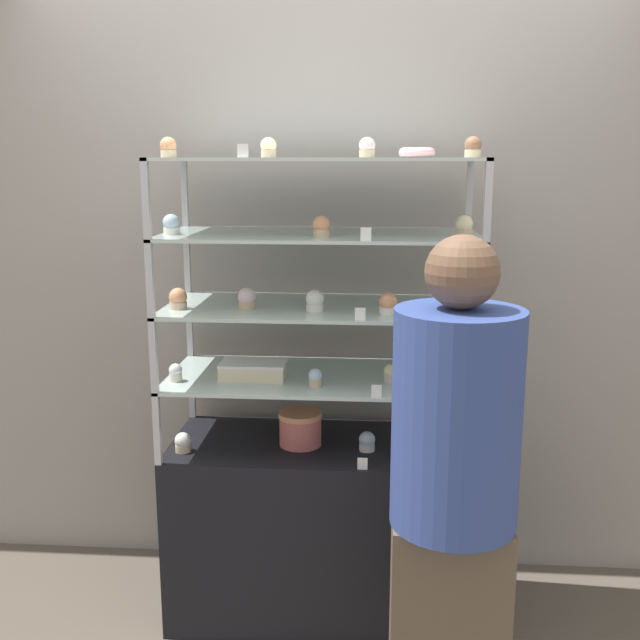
% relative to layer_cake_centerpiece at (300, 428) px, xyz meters
% --- Properties ---
extents(ground_plane, '(20.00, 20.00, 0.00)m').
position_rel_layer_cake_centerpiece_xyz_m(ground_plane, '(0.07, 0.03, -0.78)').
color(ground_plane, brown).
extents(back_wall, '(8.00, 0.05, 2.60)m').
position_rel_layer_cake_centerpiece_xyz_m(back_wall, '(0.07, 0.44, 0.52)').
color(back_wall, gray).
rests_on(back_wall, ground_plane).
extents(display_base, '(1.16, 0.54, 0.71)m').
position_rel_layer_cake_centerpiece_xyz_m(display_base, '(0.07, 0.03, -0.42)').
color(display_base, black).
rests_on(display_base, ground_plane).
extents(display_riser_lower, '(1.16, 0.54, 0.27)m').
position_rel_layer_cake_centerpiece_xyz_m(display_riser_lower, '(0.07, 0.03, 0.19)').
color(display_riser_lower, '#B7B7BC').
rests_on(display_riser_lower, display_base).
extents(display_riser_middle, '(1.16, 0.54, 0.27)m').
position_rel_layer_cake_centerpiece_xyz_m(display_riser_middle, '(0.07, 0.03, 0.46)').
color(display_riser_middle, '#B7B7BC').
rests_on(display_riser_middle, display_riser_lower).
extents(display_riser_upper, '(1.16, 0.54, 0.27)m').
position_rel_layer_cake_centerpiece_xyz_m(display_riser_upper, '(0.07, 0.03, 0.73)').
color(display_riser_upper, '#B7B7BC').
rests_on(display_riser_upper, display_riser_middle).
extents(display_riser_top, '(1.16, 0.54, 0.27)m').
position_rel_layer_cake_centerpiece_xyz_m(display_riser_top, '(0.07, 0.03, 1.01)').
color(display_riser_top, '#B7B7BC').
rests_on(display_riser_top, display_riser_upper).
extents(layer_cake_centerpiece, '(0.17, 0.17, 0.13)m').
position_rel_layer_cake_centerpiece_xyz_m(layer_cake_centerpiece, '(0.00, 0.00, 0.00)').
color(layer_cake_centerpiece, '#C66660').
rests_on(layer_cake_centerpiece, display_base).
extents(sheet_cake_frosted, '(0.25, 0.15, 0.06)m').
position_rel_layer_cake_centerpiece_xyz_m(sheet_cake_frosted, '(-0.17, -0.03, 0.24)').
color(sheet_cake_frosted, beige).
rests_on(sheet_cake_frosted, display_riser_lower).
extents(cupcake_0, '(0.06, 0.06, 0.07)m').
position_rel_layer_cake_centerpiece_xyz_m(cupcake_0, '(-0.44, -0.10, -0.03)').
color(cupcake_0, '#CCB28C').
rests_on(cupcake_0, display_base).
extents(cupcake_1, '(0.06, 0.06, 0.07)m').
position_rel_layer_cake_centerpiece_xyz_m(cupcake_1, '(0.26, -0.04, -0.03)').
color(cupcake_1, white).
rests_on(cupcake_1, display_base).
extents(cupcake_2, '(0.06, 0.06, 0.07)m').
position_rel_layer_cake_centerpiece_xyz_m(cupcake_2, '(0.59, -0.05, -0.03)').
color(cupcake_2, '#CCB28C').
rests_on(cupcake_2, display_base).
extents(price_tag_0, '(0.04, 0.00, 0.04)m').
position_rel_layer_cake_centerpiece_xyz_m(price_tag_0, '(0.24, -0.22, -0.05)').
color(price_tag_0, white).
rests_on(price_tag_0, display_base).
extents(cupcake_3, '(0.05, 0.05, 0.07)m').
position_rel_layer_cake_centerpiece_xyz_m(cupcake_3, '(-0.46, -0.09, 0.24)').
color(cupcake_3, beige).
rests_on(cupcake_3, display_riser_lower).
extents(cupcake_4, '(0.05, 0.05, 0.07)m').
position_rel_layer_cake_centerpiece_xyz_m(cupcake_4, '(0.07, -0.12, 0.24)').
color(cupcake_4, '#CCB28C').
rests_on(cupcake_4, display_riser_lower).
extents(cupcake_5, '(0.05, 0.05, 0.07)m').
position_rel_layer_cake_centerpiece_xyz_m(cupcake_5, '(0.34, -0.04, 0.24)').
color(cupcake_5, beige).
rests_on(cupcake_5, display_riser_lower).
extents(cupcake_6, '(0.05, 0.05, 0.07)m').
position_rel_layer_cake_centerpiece_xyz_m(cupcake_6, '(0.60, -0.03, 0.24)').
color(cupcake_6, beige).
rests_on(cupcake_6, display_riser_lower).
extents(price_tag_1, '(0.04, 0.00, 0.04)m').
position_rel_layer_cake_centerpiece_xyz_m(price_tag_1, '(0.29, -0.22, 0.23)').
color(price_tag_1, white).
rests_on(price_tag_1, display_riser_lower).
extents(cupcake_7, '(0.07, 0.07, 0.08)m').
position_rel_layer_cake_centerpiece_xyz_m(cupcake_7, '(-0.44, -0.07, 0.51)').
color(cupcake_7, '#CCB28C').
rests_on(cupcake_7, display_riser_middle).
extents(cupcake_8, '(0.07, 0.07, 0.08)m').
position_rel_layer_cake_centerpiece_xyz_m(cupcake_8, '(-0.19, -0.04, 0.51)').
color(cupcake_8, '#CCB28C').
rests_on(cupcake_8, display_riser_middle).
extents(cupcake_9, '(0.07, 0.07, 0.08)m').
position_rel_layer_cake_centerpiece_xyz_m(cupcake_9, '(0.06, -0.07, 0.51)').
color(cupcake_9, white).
rests_on(cupcake_9, display_riser_middle).
extents(cupcake_10, '(0.07, 0.07, 0.08)m').
position_rel_layer_cake_centerpiece_xyz_m(cupcake_10, '(0.33, -0.10, 0.51)').
color(cupcake_10, white).
rests_on(cupcake_10, display_riser_middle).
extents(cupcake_11, '(0.07, 0.07, 0.08)m').
position_rel_layer_cake_centerpiece_xyz_m(cupcake_11, '(0.59, -0.05, 0.51)').
color(cupcake_11, beige).
rests_on(cupcake_11, display_riser_middle).
extents(price_tag_2, '(0.04, 0.00, 0.04)m').
position_rel_layer_cake_centerpiece_xyz_m(price_tag_2, '(0.23, -0.22, 0.50)').
color(price_tag_2, white).
rests_on(price_tag_2, display_riser_middle).
extents(cupcake_12, '(0.06, 0.06, 0.07)m').
position_rel_layer_cake_centerpiece_xyz_m(cupcake_12, '(-0.46, -0.06, 0.78)').
color(cupcake_12, white).
rests_on(cupcake_12, display_riser_upper).
extents(cupcake_13, '(0.06, 0.06, 0.07)m').
position_rel_layer_cake_centerpiece_xyz_m(cupcake_13, '(0.09, -0.09, 0.78)').
color(cupcake_13, '#CCB28C').
rests_on(cupcake_13, display_riser_upper).
extents(cupcake_14, '(0.06, 0.06, 0.07)m').
position_rel_layer_cake_centerpiece_xyz_m(cupcake_14, '(0.59, -0.02, 0.78)').
color(cupcake_14, '#CCB28C').
rests_on(cupcake_14, display_riser_upper).
extents(price_tag_3, '(0.04, 0.00, 0.04)m').
position_rel_layer_cake_centerpiece_xyz_m(price_tag_3, '(0.25, -0.22, 0.77)').
color(price_tag_3, white).
rests_on(price_tag_3, display_riser_upper).
extents(cupcake_15, '(0.06, 0.06, 0.07)m').
position_rel_layer_cake_centerpiece_xyz_m(cupcake_15, '(-0.44, -0.11, 1.05)').
color(cupcake_15, '#CCB28C').
rests_on(cupcake_15, display_riser_top).
extents(cupcake_16, '(0.06, 0.06, 0.07)m').
position_rel_layer_cake_centerpiece_xyz_m(cupcake_16, '(-0.10, -0.03, 1.05)').
color(cupcake_16, '#CCB28C').
rests_on(cupcake_16, display_riser_top).
extents(cupcake_17, '(0.06, 0.06, 0.07)m').
position_rel_layer_cake_centerpiece_xyz_m(cupcake_17, '(0.24, -0.04, 1.05)').
color(cupcake_17, '#CCB28C').
rests_on(cupcake_17, display_riser_top).
extents(cupcake_18, '(0.06, 0.06, 0.07)m').
position_rel_layer_cake_centerpiece_xyz_m(cupcake_18, '(0.60, -0.11, 1.05)').
color(cupcake_18, '#CCB28C').
rests_on(cupcake_18, display_riser_top).
extents(price_tag_4, '(0.04, 0.00, 0.04)m').
position_rel_layer_cake_centerpiece_xyz_m(price_tag_4, '(-0.16, -0.22, 1.04)').
color(price_tag_4, white).
rests_on(price_tag_4, display_riser_top).
extents(donut_glazed, '(0.13, 0.13, 0.04)m').
position_rel_layer_cake_centerpiece_xyz_m(donut_glazed, '(0.42, 0.10, 1.04)').
color(donut_glazed, '#EFB2BC').
rests_on(donut_glazed, display_riser_top).
extents(customer_figure, '(0.37, 0.37, 1.59)m').
position_rel_layer_cake_centerpiece_xyz_m(customer_figure, '(0.52, -0.65, 0.07)').
color(customer_figure, brown).
rests_on(customer_figure, ground_plane).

